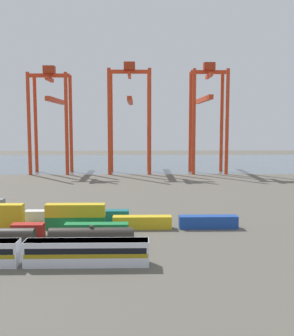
# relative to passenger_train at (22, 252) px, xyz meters

# --- Properties ---
(ground_plane) EXTENTS (420.00, 420.00, 0.00)m
(ground_plane) POSITION_rel_passenger_train_xyz_m (3.28, 58.29, -2.14)
(ground_plane) COLOR #5B564C
(harbour_water) EXTENTS (400.00, 110.00, 0.01)m
(harbour_water) POSITION_rel_passenger_train_xyz_m (3.28, 166.88, -2.14)
(harbour_water) COLOR slate
(harbour_water) RESTS_ON ground_plane
(passenger_train) EXTENTS (38.70, 3.14, 3.90)m
(passenger_train) POSITION_rel_passenger_train_xyz_m (0.00, 0.00, 0.00)
(passenger_train) COLOR silver
(passenger_train) RESTS_ON ground_plane
(shipping_container_2) EXTENTS (6.04, 2.44, 2.60)m
(shipping_container_2) POSITION_rel_passenger_train_xyz_m (-3.31, 15.72, -0.84)
(shipping_container_2) COLOR #AD211C
(shipping_container_2) RESTS_ON ground_plane
(shipping_container_3) EXTENTS (12.10, 2.44, 2.60)m
(shipping_container_3) POSITION_rel_passenger_train_xyz_m (9.74, 15.72, -0.84)
(shipping_container_3) COLOR #197538
(shipping_container_3) RESTS_ON ground_plane
(shipping_container_6) EXTENTS (6.04, 2.44, 2.60)m
(shipping_container_6) POSITION_rel_passenger_train_xyz_m (-8.86, 21.63, -0.84)
(shipping_container_6) COLOR gold
(shipping_container_6) RESTS_ON ground_plane
(shipping_container_7) EXTENTS (6.04, 2.44, 2.60)m
(shipping_container_7) POSITION_rel_passenger_train_xyz_m (-8.86, 21.63, 1.76)
(shipping_container_7) COLOR gold
(shipping_container_7) RESTS_ON shipping_container_6
(shipping_container_8) EXTENTS (12.10, 2.44, 2.60)m
(shipping_container_8) POSITION_rel_passenger_train_xyz_m (4.83, 21.63, -0.84)
(shipping_container_8) COLOR #197538
(shipping_container_8) RESTS_ON ground_plane
(shipping_container_9) EXTENTS (12.10, 2.44, 2.60)m
(shipping_container_9) POSITION_rel_passenger_train_xyz_m (4.83, 21.63, 1.76)
(shipping_container_9) COLOR gold
(shipping_container_9) RESTS_ON shipping_container_8
(shipping_container_10) EXTENTS (12.10, 2.44, 2.60)m
(shipping_container_10) POSITION_rel_passenger_train_xyz_m (18.53, 21.63, -0.84)
(shipping_container_10) COLOR gold
(shipping_container_10) RESTS_ON ground_plane
(shipping_container_11) EXTENTS (12.10, 2.44, 2.60)m
(shipping_container_11) POSITION_rel_passenger_train_xyz_m (32.22, 21.63, -0.84)
(shipping_container_11) COLOR #1C4299
(shipping_container_11) RESTS_ON ground_plane
(shipping_container_15) EXTENTS (12.10, 2.44, 2.60)m
(shipping_container_15) POSITION_rel_passenger_train_xyz_m (-1.04, 27.54, -0.84)
(shipping_container_15) COLOR silver
(shipping_container_15) RESTS_ON ground_plane
(shipping_container_16) EXTENTS (6.04, 2.44, 2.60)m
(shipping_container_16) POSITION_rel_passenger_train_xyz_m (12.62, 27.54, -0.84)
(shipping_container_16) COLOR #146066
(shipping_container_16) RESTS_ON ground_plane
(gantry_crane_west) EXTENTS (17.31, 37.32, 46.15)m
(gantry_crane_west) POSITION_rel_passenger_train_xyz_m (-20.32, 120.16, 25.68)
(gantry_crane_west) COLOR red
(gantry_crane_west) RESTS_ON ground_plane
(gantry_crane_central) EXTENTS (18.53, 41.27, 47.84)m
(gantry_crane_central) POSITION_rel_passenger_train_xyz_m (14.03, 120.69, 26.51)
(gantry_crane_central) COLOR red
(gantry_crane_central) RESTS_ON ground_plane
(gantry_crane_east) EXTENTS (15.74, 41.36, 47.76)m
(gantry_crane_east) POSITION_rel_passenger_train_xyz_m (48.38, 120.77, 26.51)
(gantry_crane_east) COLOR red
(gantry_crane_east) RESTS_ON ground_plane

